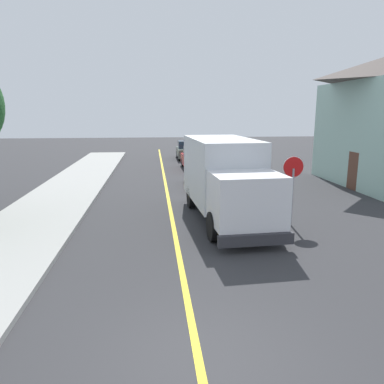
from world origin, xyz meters
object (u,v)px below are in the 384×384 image
object	(u,v)px
parked_car_mid	(195,159)
stop_sign	(293,178)
parked_car_near	(203,174)
parked_car_far	(187,150)
box_truck	(225,176)

from	to	relation	value
parked_car_mid	stop_sign	size ratio (longest dim) A/B	1.67
parked_car_near	parked_car_far	xyz separation A→B (m)	(0.31, 13.46, 0.00)
box_truck	parked_car_far	bearing A→B (deg)	89.17
stop_sign	parked_car_far	bearing A→B (deg)	95.55
parked_car_near	stop_sign	xyz separation A→B (m)	(2.36, -7.69, 1.06)
parked_car_far	box_truck	bearing A→B (deg)	-90.83
parked_car_near	parked_car_mid	world-z (taller)	same
stop_sign	parked_car_mid	bearing A→B (deg)	97.76
box_truck	parked_car_far	xyz separation A→B (m)	(0.29, 19.98, -0.97)
parked_car_mid	stop_sign	world-z (taller)	stop_sign
box_truck	parked_car_far	distance (m)	20.01
parked_car_near	parked_car_mid	bearing A→B (deg)	87.23
box_truck	stop_sign	distance (m)	2.62
box_truck	stop_sign	xyz separation A→B (m)	(2.34, -1.16, 0.09)
parked_car_mid	parked_car_far	bearing A→B (deg)	90.33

